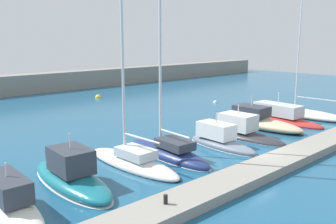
% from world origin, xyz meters
% --- Properties ---
extents(ground_plane, '(120.00, 120.00, 0.00)m').
position_xyz_m(ground_plane, '(0.00, 0.00, 0.00)').
color(ground_plane, '#1E567A').
extents(dock_pier, '(34.22, 2.25, 0.53)m').
position_xyz_m(dock_pier, '(0.00, -2.06, 0.27)').
color(dock_pier, gray).
rests_on(dock_pier, ground_plane).
extents(breakwater_seawall, '(108.00, 2.87, 2.79)m').
position_xyz_m(breakwater_seawall, '(0.00, 39.87, 1.40)').
color(breakwater_seawall, gray).
rests_on(breakwater_seawall, ground_plane).
extents(motorboat_ivory_nearest, '(2.17, 7.01, 2.72)m').
position_xyz_m(motorboat_ivory_nearest, '(-15.46, 3.23, 0.46)').
color(motorboat_ivory_nearest, silver).
rests_on(motorboat_ivory_nearest, ground_plane).
extents(motorboat_teal_second, '(2.91, 8.03, 3.23)m').
position_xyz_m(motorboat_teal_second, '(-11.71, 4.16, 0.52)').
color(motorboat_teal_second, '#19707F').
rests_on(motorboat_teal_second, ground_plane).
extents(sailboat_white_third, '(2.35, 8.30, 16.67)m').
position_xyz_m(sailboat_white_third, '(-7.30, 4.33, 0.38)').
color(sailboat_white_third, white).
rests_on(sailboat_white_third, ground_plane).
extents(sailboat_navy_fourth, '(2.71, 8.27, 17.84)m').
position_xyz_m(sailboat_navy_fourth, '(-4.33, 4.19, 0.45)').
color(sailboat_navy_fourth, navy).
rests_on(sailboat_navy_fourth, ground_plane).
extents(motorboat_slate_fifth, '(2.15, 6.22, 2.82)m').
position_xyz_m(motorboat_slate_fifth, '(0.07, 3.19, 0.49)').
color(motorboat_slate_fifth, slate).
rests_on(motorboat_slate_fifth, ground_plane).
extents(motorboat_charcoal_sixth, '(2.39, 8.37, 3.13)m').
position_xyz_m(motorboat_charcoal_sixth, '(3.54, 4.01, 0.38)').
color(motorboat_charcoal_sixth, '#2D2D33').
rests_on(motorboat_charcoal_sixth, ground_plane).
extents(motorboat_sand_seventh, '(2.66, 9.12, 3.02)m').
position_xyz_m(motorboat_sand_seventh, '(7.48, 5.07, 0.52)').
color(motorboat_sand_seventh, beige).
rests_on(motorboat_sand_seventh, ground_plane).
extents(motorboat_red_eighth, '(3.22, 10.30, 3.21)m').
position_xyz_m(motorboat_red_eighth, '(11.26, 5.33, 0.39)').
color(motorboat_red_eighth, '#B72D28').
rests_on(motorboat_red_eighth, ground_plane).
extents(sailboat_ivory_ninth, '(2.91, 9.26, 18.30)m').
position_xyz_m(sailboat_ivory_ninth, '(14.93, 4.30, 0.31)').
color(sailboat_ivory_ninth, silver).
rests_on(sailboat_ivory_ninth, ground_plane).
extents(mooring_buoy_white, '(0.52, 0.52, 0.52)m').
position_xyz_m(mooring_buoy_white, '(14.83, 15.91, 0.00)').
color(mooring_buoy_white, white).
rests_on(mooring_buoy_white, ground_plane).
extents(mooring_buoy_yellow, '(0.85, 0.85, 0.85)m').
position_xyz_m(mooring_buoy_yellow, '(6.41, 29.41, 0.00)').
color(mooring_buoy_yellow, yellow).
rests_on(mooring_buoy_yellow, ground_plane).
extents(dock_bollard, '(0.20, 0.20, 0.44)m').
position_xyz_m(dock_bollard, '(-10.36, -2.06, 0.75)').
color(dock_bollard, black).
rests_on(dock_bollard, dock_pier).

